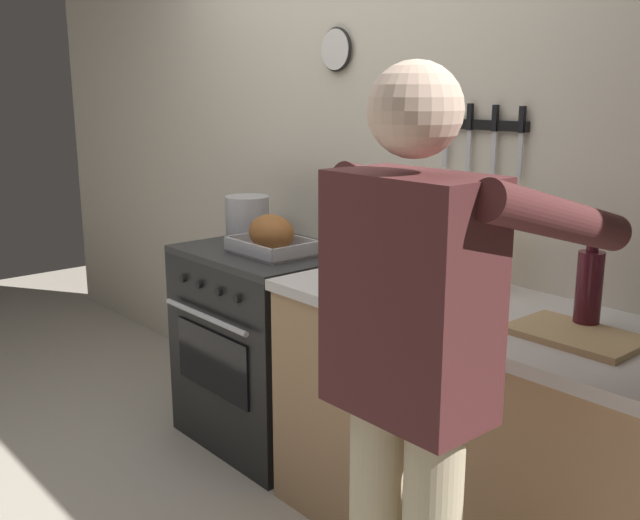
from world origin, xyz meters
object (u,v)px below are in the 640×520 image
cutting_board (576,335)px  roasting_pan (271,237)px  bottle_soy_sauce (402,248)px  bottle_cooking_oil (492,257)px  stock_pot (248,218)px  bottle_wine_red (589,288)px  stove (270,345)px  person_cook (414,372)px  bottle_hot_sauce (373,252)px

cutting_board → roasting_pan: bearing=-179.8°
bottle_soy_sauce → bottle_cooking_oil: 0.40m
stock_pot → cutting_board: bearing=-3.2°
roasting_pan → bottle_wine_red: 1.41m
stove → bottle_soy_sauce: 0.86m
cutting_board → person_cook: bearing=-94.4°
stock_pot → bottle_hot_sauce: 0.79m
person_cook → stock_pot: bearing=65.5°
bottle_wine_red → bottle_cooking_oil: bottle_wine_red is taller
bottle_soy_sauce → bottle_cooking_oil: size_ratio=0.75×
cutting_board → bottle_cooking_oil: bearing=154.1°
bottle_cooking_oil → cutting_board: bearing=-25.9°
stove → bottle_wine_red: bottle_wine_red is taller
bottle_hot_sauce → roasting_pan: bearing=-162.1°
bottle_cooking_oil → bottle_soy_sauce: bearing=-176.0°
bottle_cooking_oil → stock_pot: bearing=-174.3°
person_cook → bottle_hot_sauce: (-0.92, 0.78, 0.01)m
cutting_board → bottle_wine_red: bottle_wine_red is taller
stove → bottle_hot_sauce: 0.76m
cutting_board → bottle_cooking_oil: (-0.46, 0.23, 0.11)m
stove → bottle_hot_sauce: (0.55, 0.11, 0.52)m
stock_pot → bottle_soy_sauce: 0.90m
stove → cutting_board: bearing=-1.5°
roasting_pan → bottle_cooking_oil: bearing=13.3°
person_cook → stock_pot: (-1.70, 0.73, 0.05)m
bottle_wine_red → bottle_soy_sauce: (-0.83, 0.09, -0.03)m
bottle_hot_sauce → bottle_soy_sauce: bearing=26.0°
bottle_hot_sauce → bottle_wine_red: bottle_wine_red is taller
person_cook → cutting_board: 0.64m
cutting_board → stock_pot: bearing=176.8°
stove → stock_pot: 0.60m
stove → stock_pot: bearing=166.7°
stove → bottle_cooking_oil: 1.21m
cutting_board → bottle_wine_red: (-0.03, 0.10, 0.12)m
cutting_board → bottle_hot_sauce: (-0.97, 0.15, 0.06)m
person_cook → roasting_pan: (-1.39, 0.63, 0.02)m
stock_pot → bottle_hot_sauce: size_ratio=1.28×
stove → roasting_pan: roasting_pan is taller
stove → bottle_soy_sauce: bearing=13.6°
stove → roasting_pan: bearing=-29.2°
stock_pot → bottle_cooking_oil: bearing=5.7°
roasting_pan → bottle_soy_sauce: bearing=19.5°
stove → bottle_soy_sauce: bottle_soy_sauce is taller
stove → bottle_soy_sauce: (0.65, 0.16, 0.54)m
stove → person_cook: 1.69m
bottle_hot_sauce → bottle_cooking_oil: 0.51m
person_cook → roasting_pan: bearing=64.2°
stock_pot → cutting_board: stock_pot is taller
person_cook → bottle_wine_red: 0.74m
cutting_board → bottle_wine_red: 0.16m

